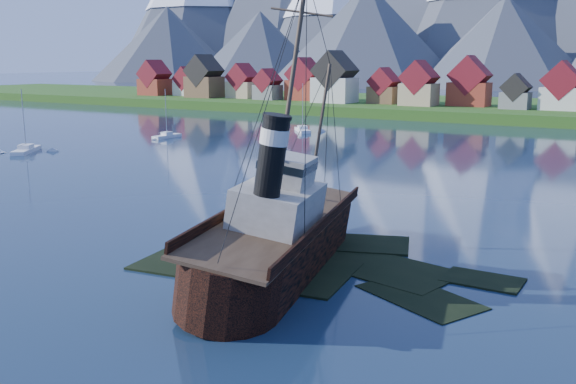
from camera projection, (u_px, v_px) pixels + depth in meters
The scene contains 9 objects.
ground at pixel (288, 267), 54.02m from camera, with size 1400.00×1400.00×0.00m, color #16273F.
shoal at pixel (318, 267), 55.00m from camera, with size 31.71×21.24×1.14m.
shore_bank at pixel (575, 116), 196.41m from camera, with size 600.00×80.00×3.20m, color #154413.
seawall at pixel (554, 128), 164.58m from camera, with size 600.00×2.50×2.00m, color #3F3D38.
town at pixel (452, 87), 196.47m from camera, with size 250.96×16.69×17.30m.
tugboat_wreck at pixel (284, 232), 53.42m from camera, with size 7.17×30.89×24.48m.
sailboat_a at pixel (26, 151), 120.59m from camera, with size 7.77×9.73×12.30m.
sailboat_b at pixel (167, 137), 142.85m from camera, with size 1.96×7.78×11.28m.
sailboat_c at pixel (303, 131), 155.00m from camera, with size 7.85×8.62×12.05m.
Camera 1 is at (26.77, -44.14, 17.14)m, focal length 40.00 mm.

